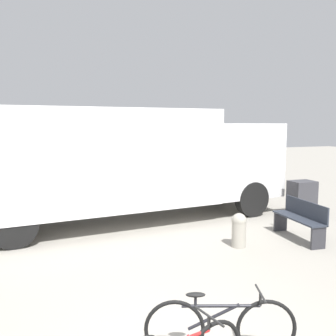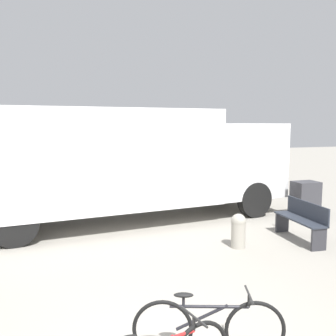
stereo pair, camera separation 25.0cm
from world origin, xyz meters
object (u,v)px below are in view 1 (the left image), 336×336
delivery_truck (122,159)px  park_bench (301,218)px  bollard_near_bench (239,229)px  bicycle_far (220,327)px  utility_box (302,199)px

delivery_truck → park_bench: (3.44, -2.89, -1.18)m
delivery_truck → bollard_near_bench: delivery_truck is taller
bicycle_far → utility_box: 7.19m
bollard_near_bench → utility_box: 3.50m
bollard_near_bench → bicycle_far: bearing=-123.6°
delivery_truck → bollard_near_bench: 3.66m
park_bench → bicycle_far: 4.95m
delivery_truck → park_bench: 4.64m
delivery_truck → bicycle_far: delivery_truck is taller
park_bench → utility_box: size_ratio=1.52×
utility_box → park_bench: bearing=-130.0°
bicycle_far → utility_box: size_ratio=1.62×
delivery_truck → bicycle_far: 6.27m
bicycle_far → utility_box: (5.20, 4.97, 0.14)m
delivery_truck → bollard_near_bench: bearing=-63.3°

